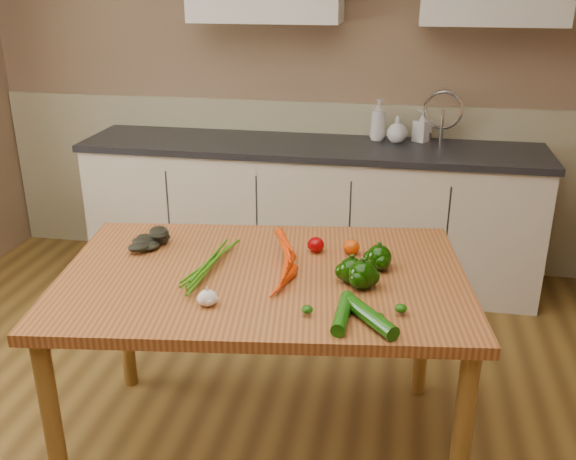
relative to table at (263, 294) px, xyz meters
The scene contains 17 objects.
room 0.67m from the table, 128.75° to the right, with size 4.04×5.04×2.64m.
counter_run 1.70m from the table, 91.96° to the left, with size 2.84×0.64×1.14m.
table is the anchor object (origin of this frame).
soap_bottle_a 1.90m from the table, 80.01° to the left, with size 0.10×0.10×0.25m, color silver.
soap_bottle_b 1.97m from the table, 72.18° to the left, with size 0.09×0.09×0.19m, color silver.
soap_bottle_c 1.88m from the table, 76.13° to the left, with size 0.13×0.13×0.16m, color silver.
carrot_bunch 0.13m from the table, 153.44° to the left, with size 0.28×0.22×0.08m, color #EC3D05, non-canonical shape.
leafy_greens 0.55m from the table, 162.55° to the left, with size 0.22×0.20×0.11m, color black, non-canonical shape.
garlic_bulb 0.33m from the table, 114.66° to the right, with size 0.07×0.07×0.06m, color white.
pepper_a 0.36m from the table, ahead, with size 0.10×0.10×0.10m, color black.
pepper_b 0.46m from the table, 14.74° to the left, with size 0.10×0.10×0.10m, color black.
pepper_c 0.41m from the table, ahead, with size 0.10×0.10×0.10m, color black.
tomato_a 0.31m from the table, 53.90° to the left, with size 0.07×0.07×0.06m, color #970205.
tomato_b 0.41m from the table, 37.11° to the left, with size 0.07×0.07×0.06m, color #D74305.
tomato_c 0.49m from the table, 26.88° to the left, with size 0.06×0.06×0.06m, color #D74305.
zucchini_a 0.54m from the table, 36.19° to the right, with size 0.05×0.05×0.24m, color #104707.
zucchini_b 0.46m from the table, 41.84° to the right, with size 0.05×0.05×0.23m, color #104707.
Camera 1 is at (0.76, -1.63, 1.87)m, focal length 40.00 mm.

